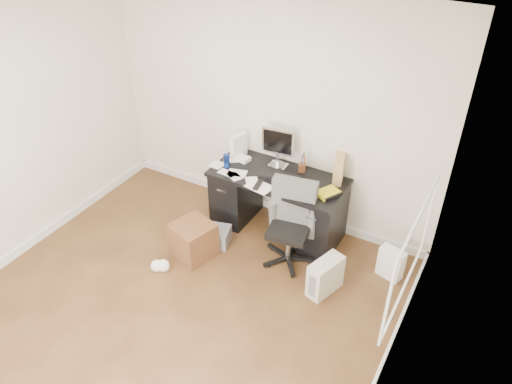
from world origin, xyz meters
The scene contains 18 objects.
ground centered at (0.00, 0.00, 0.00)m, with size 4.00×4.00×0.00m, color #402414.
room_shell centered at (0.03, 0.03, 1.66)m, with size 4.02×4.02×2.71m.
desk centered at (0.30, 1.65, 0.40)m, with size 1.50×0.70×0.75m.
loose_papers centered at (0.10, 1.60, 0.75)m, with size 1.10×0.60×0.00m, color white, non-canonical shape.
lcd_monitor centered at (0.19, 1.84, 0.99)m, with size 0.38×0.22×0.48m, color #B4B5B9, non-canonical shape.
keyboard centered at (0.33, 1.64, 0.76)m, with size 0.49×0.17×0.03m, color black.
computer_mouse centered at (0.71, 1.57, 0.78)m, with size 0.06×0.06×0.06m, color #B4B5B9.
travel_mug centered at (-0.29, 1.53, 0.83)m, with size 0.07×0.07×0.16m, color navy.
white_binder centered at (-0.30, 1.80, 0.89)m, with size 0.11×0.24×0.28m, color white.
magazine_file centered at (0.90, 1.90, 0.90)m, with size 0.13×0.26×0.30m, color #A77951.
pen_cup centered at (0.49, 1.87, 0.86)m, with size 0.09×0.09×0.23m, color #5A2F19, non-canonical shape.
yellow_book centered at (0.92, 1.59, 0.77)m, with size 0.18×0.23×0.04m, color yellow.
paper_remote centered at (0.22, 1.36, 0.76)m, with size 0.28×0.23×0.02m, color white, non-canonical shape.
office_chair centered at (0.66, 1.23, 0.48)m, with size 0.54×0.54×0.95m, color #494B49, non-canonical shape.
pc_tower centered at (1.18, 1.01, 0.20)m, with size 0.17×0.39×0.39m, color #B7B4A5.
shopping_bag centered at (1.69, 1.54, 0.18)m, with size 0.26×0.19×0.35m, color white.
wicker_basket centered at (-0.30, 0.82, 0.20)m, with size 0.40×0.40×0.40m, color #533119.
desk_printer centered at (-0.20, 1.09, 0.10)m, with size 0.33×0.27×0.19m, color slate.
Camera 1 is at (2.35, -2.49, 3.74)m, focal length 35.00 mm.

